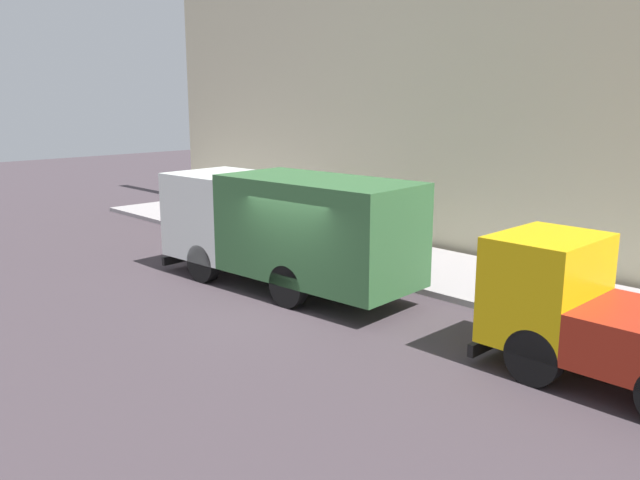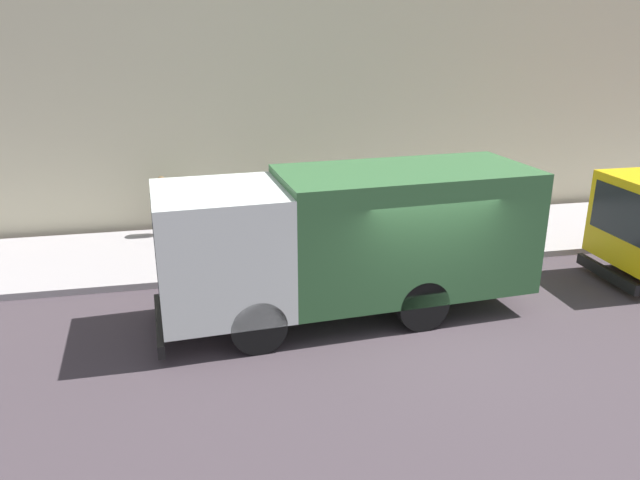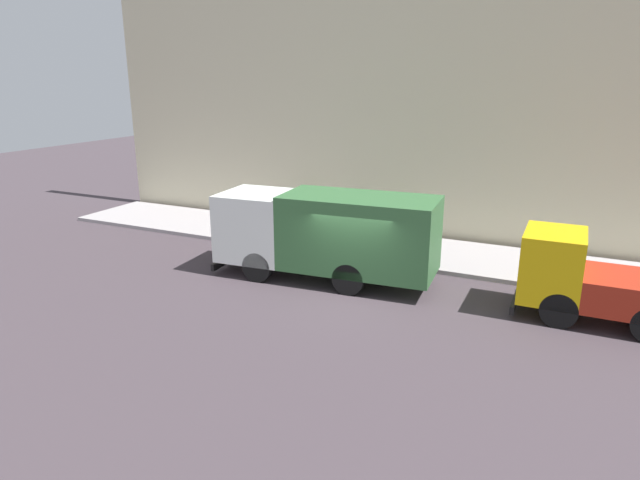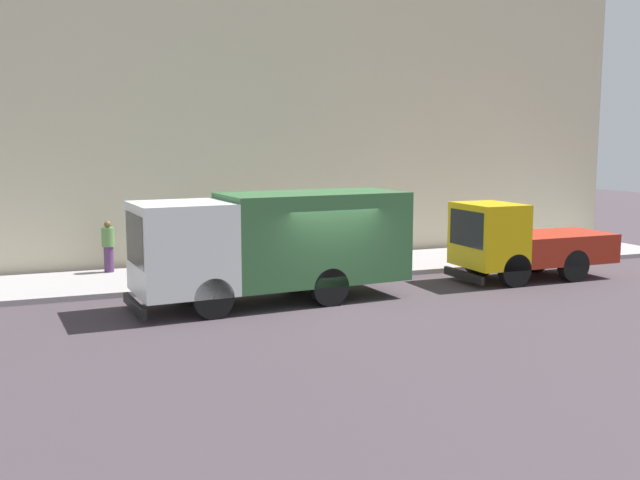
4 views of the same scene
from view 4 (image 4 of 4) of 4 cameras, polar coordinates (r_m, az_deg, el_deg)
The scene contains 9 objects.
ground at distance 18.74m, azimuth 1.12°, elevation -5.23°, with size 80.00×80.00×0.00m, color #40363C.
sidewalk at distance 23.26m, azimuth -3.58°, elevation -2.49°, with size 3.85×30.00×0.16m, color #9F999A.
building_facade at distance 25.24m, azimuth -5.43°, elevation 11.12°, with size 0.50×30.00×11.40m, color beige.
large_utility_truck at distance 18.88m, azimuth -3.70°, elevation -0.10°, with size 2.84×7.45×2.89m.
small_flatbed_truck at distance 22.93m, azimuth 15.74°, elevation -0.24°, with size 2.10×5.09×2.40m.
pedestrian_walking at distance 23.66m, azimuth -8.47°, elevation 0.10°, with size 0.42×0.42×1.77m.
pedestrian_standing at distance 20.90m, azimuth -11.92°, elevation -1.25°, with size 0.46×0.46×1.62m.
pedestrian_third at distance 23.48m, azimuth -16.46°, elevation -0.42°, with size 0.42×0.42×1.62m.
street_sign_post at distance 21.47m, azimuth -3.15°, elevation 0.74°, with size 0.44×0.08×2.42m.
Camera 4 is at (-16.84, 7.06, 4.24)m, focal length 40.30 mm.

